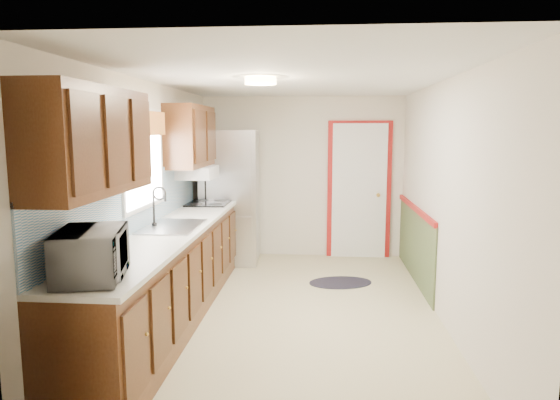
# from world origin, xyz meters

# --- Properties ---
(room_shell) EXTENTS (3.20, 5.20, 2.52)m
(room_shell) POSITION_xyz_m (0.00, 0.00, 1.20)
(room_shell) COLOR #C5BA8B
(room_shell) RESTS_ON ground
(kitchen_run) EXTENTS (0.63, 4.00, 2.20)m
(kitchen_run) POSITION_xyz_m (-1.24, -0.29, 0.81)
(kitchen_run) COLOR #3C1F0D
(kitchen_run) RESTS_ON ground
(back_wall_trim) EXTENTS (1.12, 2.30, 2.08)m
(back_wall_trim) POSITION_xyz_m (0.99, 2.21, 0.89)
(back_wall_trim) COLOR maroon
(back_wall_trim) RESTS_ON ground
(ceiling_fixture) EXTENTS (0.30, 0.30, 0.06)m
(ceiling_fixture) POSITION_xyz_m (-0.30, -0.20, 2.36)
(ceiling_fixture) COLOR #FFD88C
(ceiling_fixture) RESTS_ON room_shell
(microwave) EXTENTS (0.46, 0.65, 0.40)m
(microwave) POSITION_xyz_m (-1.20, -1.95, 1.14)
(microwave) COLOR white
(microwave) RESTS_ON kitchen_run
(refrigerator) EXTENTS (0.83, 0.81, 1.90)m
(refrigerator) POSITION_xyz_m (-1.02, 2.05, 0.95)
(refrigerator) COLOR #B7B7BC
(refrigerator) RESTS_ON ground
(rug) EXTENTS (0.88, 0.67, 0.01)m
(rug) POSITION_xyz_m (0.54, 1.10, 0.01)
(rug) COLOR black
(rug) RESTS_ON ground
(cooktop) EXTENTS (0.52, 0.63, 0.02)m
(cooktop) POSITION_xyz_m (-1.19, 1.40, 0.95)
(cooktop) COLOR black
(cooktop) RESTS_ON kitchen_run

